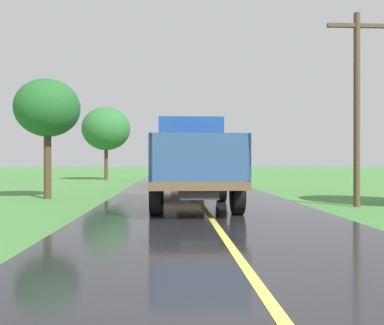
{
  "coord_description": "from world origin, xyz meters",
  "views": [
    {
      "loc": [
        -0.95,
        -3.74,
        1.44
      ],
      "look_at": [
        -0.19,
        11.18,
        1.4
      ],
      "focal_mm": 37.92,
      "sensor_mm": 36.0,
      "label": 1
    }
  ],
  "objects": [
    {
      "name": "roadside_tree_near_left",
      "position": [
        -6.05,
        28.21,
        4.0
      ],
      "size": [
        3.75,
        3.75,
        5.7
      ],
      "color": "#4C3823",
      "rests_on": "ground"
    },
    {
      "name": "banana_truck_far",
      "position": [
        -0.54,
        19.11,
        1.47
      ],
      "size": [
        2.38,
        5.82,
        2.8
      ],
      "color": "#2D2D30",
      "rests_on": "road_surface"
    },
    {
      "name": "road_surface",
      "position": [
        0.0,
        0.0,
        0.04
      ],
      "size": [
        6.4,
        120.0,
        0.08
      ],
      "primitive_type": "cube",
      "color": "#232326",
      "rests_on": "ground"
    },
    {
      "name": "roadside_tree_mid_right",
      "position": [
        -5.73,
        12.17,
        3.48
      ],
      "size": [
        2.48,
        2.48,
        4.63
      ],
      "color": "#4C3823",
      "rests_on": "ground"
    },
    {
      "name": "utility_pole_roadside",
      "position": [
        4.94,
        8.85,
        3.35
      ],
      "size": [
        1.91,
        0.2,
        6.16
      ],
      "color": "brown",
      "rests_on": "ground"
    },
    {
      "name": "ground_plane",
      "position": [
        0.0,
        0.0,
        0.0
      ],
      "size": [
        200.0,
        200.0,
        0.0
      ],
      "primitive_type": "plane",
      "color": "#47843D"
    },
    {
      "name": "banana_truck_near",
      "position": [
        -0.31,
        9.08,
        1.47
      ],
      "size": [
        2.38,
        5.82,
        2.8
      ],
      "color": "#2D2D30",
      "rests_on": "road_surface"
    },
    {
      "name": "centre_line",
      "position": [
        0.0,
        0.0,
        0.08
      ],
      "size": [
        0.14,
        108.0,
        0.01
      ],
      "primitive_type": "cube",
      "color": "#E0D64C",
      "rests_on": "road_surface"
    }
  ]
}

